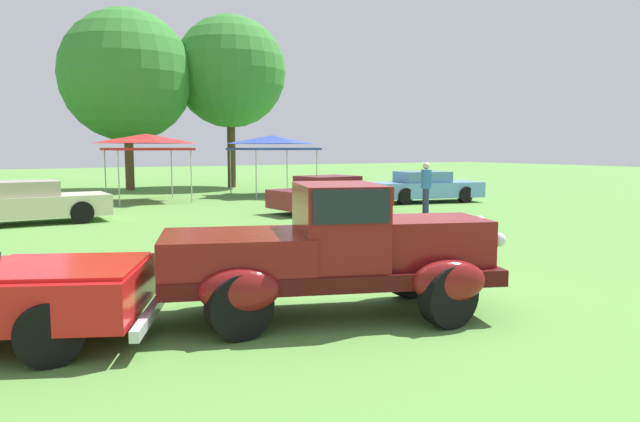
{
  "coord_description": "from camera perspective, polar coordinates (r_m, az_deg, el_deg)",
  "views": [
    {
      "loc": [
        -4.3,
        -6.66,
        2.15
      ],
      "look_at": [
        0.2,
        1.16,
        1.17
      ],
      "focal_mm": 32.75,
      "sensor_mm": 36.0,
      "label": 1
    }
  ],
  "objects": [
    {
      "name": "feature_pickup_truck",
      "position": [
        7.44,
        1.24,
        -3.78
      ],
      "size": [
        4.41,
        2.84,
        1.7
      ],
      "color": "#400B0B",
      "rests_on": "ground_plane"
    },
    {
      "name": "show_car_skyblue",
      "position": [
        23.52,
        10.27,
        2.32
      ],
      "size": [
        4.61,
        2.55,
        1.22
      ],
      "color": "#669EDB",
      "rests_on": "ground_plane"
    },
    {
      "name": "treeline_mid_left",
      "position": [
        31.52,
        -18.39,
        12.43
      ],
      "size": [
        6.56,
        6.56,
        9.04
      ],
      "color": "brown",
      "rests_on": "ground_plane"
    },
    {
      "name": "treeline_center",
      "position": [
        32.5,
        -8.77,
        13.26
      ],
      "size": [
        5.95,
        5.95,
        9.18
      ],
      "color": "#47331E",
      "rests_on": "ground_plane"
    },
    {
      "name": "spectator_between_cars",
      "position": [
        18.88,
        10.32,
        2.34
      ],
      "size": [
        0.4,
        0.47,
        1.69
      ],
      "color": "#283351",
      "rests_on": "ground_plane"
    },
    {
      "name": "canopy_tent_right_field",
      "position": [
        26.54,
        -4.66,
        6.77
      ],
      "size": [
        3.25,
        3.25,
        2.71
      ],
      "color": "#B7B7BC",
      "rests_on": "ground_plane"
    },
    {
      "name": "show_car_burgundy",
      "position": [
        19.49,
        1.09,
        1.63
      ],
      "size": [
        4.28,
        2.06,
        1.22
      ],
      "color": "maroon",
      "rests_on": "ground_plane"
    },
    {
      "name": "show_car_cream",
      "position": [
        18.46,
        -26.7,
        0.71
      ],
      "size": [
        4.33,
        1.85,
        1.22
      ],
      "color": "beige",
      "rests_on": "ground_plane"
    },
    {
      "name": "canopy_tent_center_field",
      "position": [
        24.41,
        -16.62,
        6.58
      ],
      "size": [
        3.05,
        3.05,
        2.71
      ],
      "color": "#B7B7BC",
      "rests_on": "ground_plane"
    },
    {
      "name": "ground_plane",
      "position": [
        8.21,
        2.87,
        -8.99
      ],
      "size": [
        120.0,
        120.0,
        0.0
      ],
      "primitive_type": "plane",
      "color": "#568C3D"
    }
  ]
}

